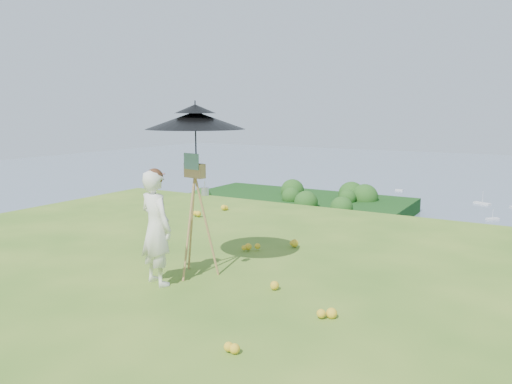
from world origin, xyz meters
The scene contains 11 objects.
ground centered at (0.00, 0.00, 0.00)m, with size 14.00×14.00×0.00m, color #407020.
shoreline_tier centered at (0.00, 75.00, -36.00)m, with size 170.00×28.00×8.00m, color gray.
peninsula centered at (-75.00, 155.00, -29.00)m, with size 90.00×60.00×12.00m, color #0F360E, non-canonical shape.
slope_trees centered at (0.00, 35.00, -15.00)m, with size 110.00×50.00×6.00m, color #1E4F17, non-canonical shape.
harbor_town centered at (0.00, 75.00, -29.50)m, with size 110.00×22.00×5.00m, color beige, non-canonical shape.
moored_boats centered at (-12.50, 161.00, -33.65)m, with size 140.00×140.00×0.70m, color silver, non-canonical shape.
wildflowers centered at (0.00, 0.25, 0.06)m, with size 10.00×10.50×0.12m, color gold, non-canonical shape.
painter centered at (-0.70, 0.77, 0.78)m, with size 0.57×0.37×1.55m, color white.
field_easel centered at (-0.47, 1.34, 0.87)m, with size 0.66×0.66×1.75m, color #A47645, non-canonical shape.
sun_umbrella centered at (-0.46, 1.37, 1.95)m, with size 1.37×1.37×1.02m, color black, non-canonical shape.
painter_cap centered at (-0.70, 0.77, 1.51)m, with size 0.22×0.26×0.10m, color #DB7883, non-canonical shape.
Camera 1 is at (3.75, -4.15, 2.32)m, focal length 35.00 mm.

